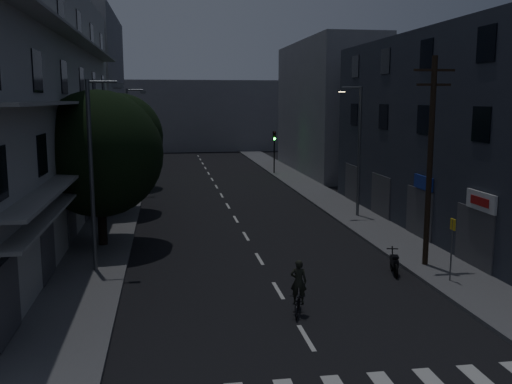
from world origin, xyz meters
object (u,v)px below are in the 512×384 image
object	(u,v)px
bus_stop_sign	(452,238)
cyclist	(298,296)
motorcycle	(394,264)
utility_pole	(430,158)

from	to	relation	value
bus_stop_sign	cyclist	xyz separation A→B (m)	(-6.77, -2.22, -1.24)
bus_stop_sign	motorcycle	bearing A→B (deg)	135.68
utility_pole	bus_stop_sign	xyz separation A→B (m)	(-0.03, -2.31, -2.98)
motorcycle	cyclist	size ratio (longest dim) A/B	0.87
utility_pole	cyclist	world-z (taller)	utility_pole
bus_stop_sign	cyclist	world-z (taller)	bus_stop_sign
utility_pole	bus_stop_sign	world-z (taller)	utility_pole
utility_pole	motorcycle	world-z (taller)	utility_pole
bus_stop_sign	motorcycle	size ratio (longest dim) A/B	1.50
bus_stop_sign	motorcycle	distance (m)	2.77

